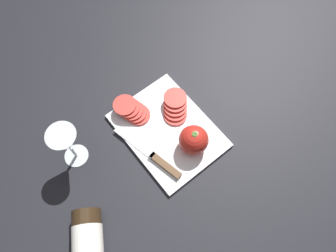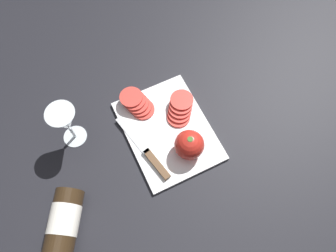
{
  "view_description": "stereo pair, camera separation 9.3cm",
  "coord_description": "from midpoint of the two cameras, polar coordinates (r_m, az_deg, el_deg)",
  "views": [
    {
      "loc": [
        -0.24,
        0.28,
        0.98
      ],
      "look_at": [
        0.09,
        0.01,
        0.04
      ],
      "focal_mm": 35.0,
      "sensor_mm": 36.0,
      "label": 1
    },
    {
      "loc": [
        -0.29,
        0.2,
        0.98
      ],
      "look_at": [
        0.09,
        0.01,
        0.04
      ],
      "focal_mm": 35.0,
      "sensor_mm": 36.0,
      "label": 2
    }
  ],
  "objects": [
    {
      "name": "ground_plane",
      "position": [
        1.04,
        5.45,
        -4.97
      ],
      "size": [
        3.0,
        3.0,
        0.0
      ],
      "primitive_type": "plane",
      "color": "black"
    },
    {
      "name": "cutting_board",
      "position": [
        1.06,
        2.49,
        -1.05
      ],
      "size": [
        0.34,
        0.26,
        0.01
      ],
      "color": "white",
      "rests_on": "ground_plane"
    },
    {
      "name": "wine_bottle",
      "position": [
        0.98,
        -15.26,
        -17.29
      ],
      "size": [
        0.3,
        0.21,
        0.09
      ],
      "color": "#332314",
      "rests_on": "ground_plane"
    },
    {
      "name": "wine_glass",
      "position": [
        0.99,
        -14.93,
        0.44
      ],
      "size": [
        0.09,
        0.09,
        0.17
      ],
      "color": "silver",
      "rests_on": "ground_plane"
    },
    {
      "name": "whole_tomato",
      "position": [
        0.99,
        6.4,
        -3.53
      ],
      "size": [
        0.09,
        0.09,
        0.09
      ],
      "color": "red",
      "rests_on": "cutting_board"
    },
    {
      "name": "knife",
      "position": [
        1.01,
        -0.2,
        -5.99
      ],
      "size": [
        0.26,
        0.08,
        0.01
      ],
      "rotation": [
        0.0,
        0.0,
        0.22
      ],
      "color": "silver",
      "rests_on": "cutting_board"
    },
    {
      "name": "tomato_slice_stack_near",
      "position": [
        1.07,
        4.61,
        2.82
      ],
      "size": [
        0.11,
        0.11,
        0.04
      ],
      "color": "#D63D33",
      "rests_on": "cutting_board"
    },
    {
      "name": "tomato_slice_stack_far",
      "position": [
        1.08,
        -2.96,
        3.73
      ],
      "size": [
        0.12,
        0.1,
        0.04
      ],
      "color": "#D63D33",
      "rests_on": "cutting_board"
    }
  ]
}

